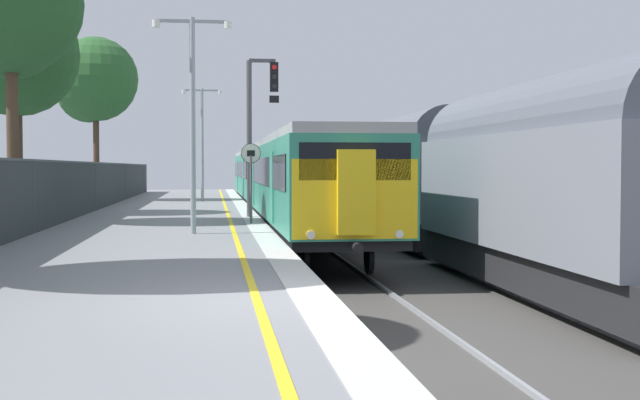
% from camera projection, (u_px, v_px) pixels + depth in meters
% --- Properties ---
extents(ground, '(17.40, 110.00, 1.21)m').
position_uv_depth(ground, '(483.00, 341.00, 11.28)').
color(ground, gray).
extents(commuter_train_at_platform, '(2.83, 42.84, 3.81)m').
position_uv_depth(commuter_train_at_platform, '(278.00, 177.00, 38.99)').
color(commuter_train_at_platform, '#2D846B').
rests_on(commuter_train_at_platform, ground).
extents(freight_train_adjacent_track, '(2.60, 51.67, 4.50)m').
position_uv_depth(freight_train_adjacent_track, '(373.00, 173.00, 37.36)').
color(freight_train_adjacent_track, '#232326').
rests_on(freight_train_adjacent_track, ground).
extents(signal_gantry, '(1.10, 0.24, 5.37)m').
position_uv_depth(signal_gantry, '(257.00, 119.00, 28.95)').
color(signal_gantry, '#47474C').
rests_on(signal_gantry, ground).
extents(speed_limit_sign, '(0.59, 0.08, 2.41)m').
position_uv_depth(speed_limit_sign, '(251.00, 172.00, 25.61)').
color(speed_limit_sign, '#59595B').
rests_on(speed_limit_sign, ground).
extents(platform_lamp_mid, '(2.00, 0.20, 5.49)m').
position_uv_depth(platform_lamp_mid, '(193.00, 106.00, 21.66)').
color(platform_lamp_mid, '#93999E').
rests_on(platform_lamp_mid, ground).
extents(platform_lamp_far, '(2.00, 0.20, 5.64)m').
position_uv_depth(platform_lamp_far, '(202.00, 135.00, 42.57)').
color(platform_lamp_far, '#93999E').
rests_on(platform_lamp_far, ground).
extents(background_tree_left, '(4.32, 4.45, 8.84)m').
position_uv_depth(background_tree_left, '(10.00, 10.00, 25.82)').
color(background_tree_left, '#473323').
rests_on(background_tree_left, ground).
extents(background_tree_right, '(4.33, 4.37, 8.39)m').
position_uv_depth(background_tree_right, '(93.00, 83.00, 43.91)').
color(background_tree_right, '#473323').
rests_on(background_tree_right, ground).
extents(background_tree_back, '(4.56, 4.56, 8.12)m').
position_uv_depth(background_tree_back, '(14.00, 58.00, 31.22)').
color(background_tree_back, '#473323').
rests_on(background_tree_back, ground).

